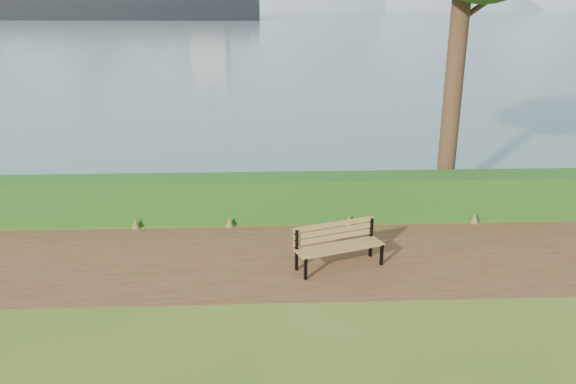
{
  "coord_description": "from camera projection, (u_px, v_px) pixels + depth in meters",
  "views": [
    {
      "loc": [
        -0.29,
        -9.72,
        4.8
      ],
      "look_at": [
        0.18,
        1.2,
        1.1
      ],
      "focal_mm": 35.0,
      "sensor_mm": 36.0,
      "label": 1
    }
  ],
  "objects": [
    {
      "name": "water",
      "position": [
        263.0,
        14.0,
        256.82
      ],
      "size": [
        700.0,
        510.0,
        0.0
      ],
      "primitive_type": "cube",
      "color": "slate",
      "rests_on": "ground"
    },
    {
      "name": "cargo_ship",
      "position": [
        133.0,
        7.0,
        162.09
      ],
      "size": [
        78.64,
        18.9,
        23.64
      ],
      "rotation": [
        0.0,
        0.0,
        -0.09
      ],
      "color": "black",
      "rests_on": "ground"
    },
    {
      "name": "hedge",
      "position": [
        278.0,
        197.0,
        13.05
      ],
      "size": [
        32.0,
        0.85,
        1.0
      ],
      "primitive_type": "cube",
      "color": "#184814",
      "rests_on": "ground"
    },
    {
      "name": "ground",
      "position": [
        281.0,
        266.0,
        10.75
      ],
      "size": [
        140.0,
        140.0,
        0.0
      ],
      "primitive_type": "plane",
      "color": "#405A19",
      "rests_on": "ground"
    },
    {
      "name": "bench",
      "position": [
        338.0,
        242.0,
        10.62
      ],
      "size": [
        1.77,
        1.04,
        0.86
      ],
      "rotation": [
        0.0,
        0.0,
        0.34
      ],
      "color": "black",
      "rests_on": "ground"
    },
    {
      "name": "path",
      "position": [
        281.0,
        259.0,
        11.03
      ],
      "size": [
        40.0,
        3.4,
        0.01
      ],
      "primitive_type": "cube",
      "color": "#4F2A1B",
      "rests_on": "ground"
    }
  ]
}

